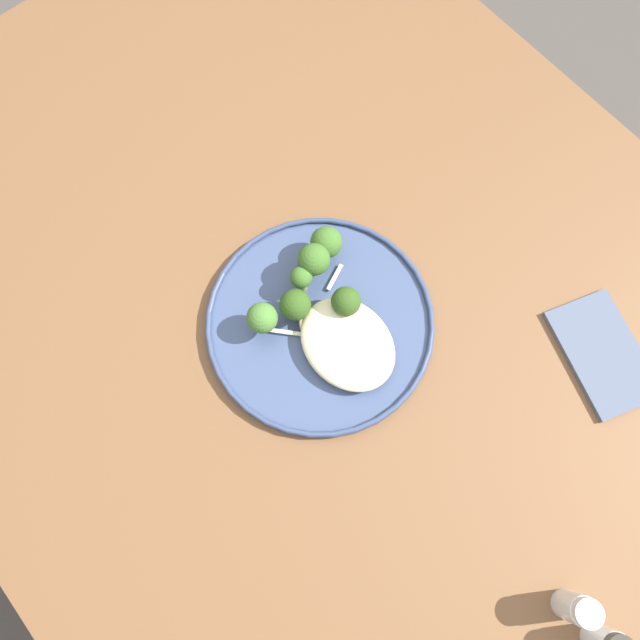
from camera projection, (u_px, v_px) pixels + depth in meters
name	position (u px, v px, depth m)	size (l,w,h in m)	color
ground	(330.00, 408.00, 1.48)	(6.00, 6.00, 0.00)	#47423D
wooden_dining_table	(337.00, 335.00, 0.85)	(1.40, 1.00, 0.74)	brown
dinner_plate	(320.00, 323.00, 0.77)	(0.29, 0.29, 0.02)	#38476B
noodle_bed	(348.00, 344.00, 0.74)	(0.13, 0.10, 0.03)	beige
seared_scallop_half_hidden	(350.00, 351.00, 0.74)	(0.02, 0.02, 0.01)	beige
seared_scallop_front_small	(312.00, 322.00, 0.75)	(0.03, 0.03, 0.01)	#DBB77A
seared_scallop_tiny_bay	(375.00, 354.00, 0.74)	(0.02, 0.02, 0.02)	beige
seared_scallop_rear_pale	(334.00, 373.00, 0.73)	(0.03, 0.03, 0.01)	beige
seared_scallop_right_edge	(357.00, 369.00, 0.73)	(0.03, 0.03, 0.02)	#DBB77A
broccoli_floret_left_leaning	(262.00, 318.00, 0.73)	(0.04, 0.04, 0.05)	#7A994C
broccoli_floret_rear_charred	(347.00, 303.00, 0.74)	(0.04, 0.04, 0.05)	#89A356
broccoli_floret_small_sprig	(301.00, 278.00, 0.75)	(0.03, 0.03, 0.05)	#7A994C
broccoli_floret_near_rim	(326.00, 243.00, 0.76)	(0.04, 0.04, 0.06)	#89A356
broccoli_floret_right_tilted	(295.00, 305.00, 0.74)	(0.04, 0.04, 0.05)	#7A994C
broccoli_floret_front_edge	(314.00, 260.00, 0.75)	(0.04, 0.04, 0.06)	#89A356
onion_sliver_pale_crescent	(338.00, 315.00, 0.76)	(0.04, 0.01, 0.00)	silver
onion_sliver_short_strip	(335.00, 277.00, 0.78)	(0.04, 0.01, 0.00)	silver
onion_sliver_curled_piece	(288.00, 333.00, 0.76)	(0.05, 0.01, 0.00)	silver
folded_napkin	(603.00, 354.00, 0.76)	(0.15, 0.09, 0.01)	#4C566B
salt_shaker	(577.00, 609.00, 0.65)	(0.03, 0.03, 0.07)	white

